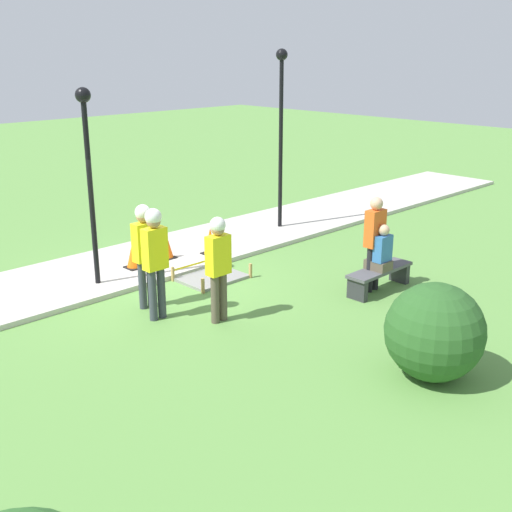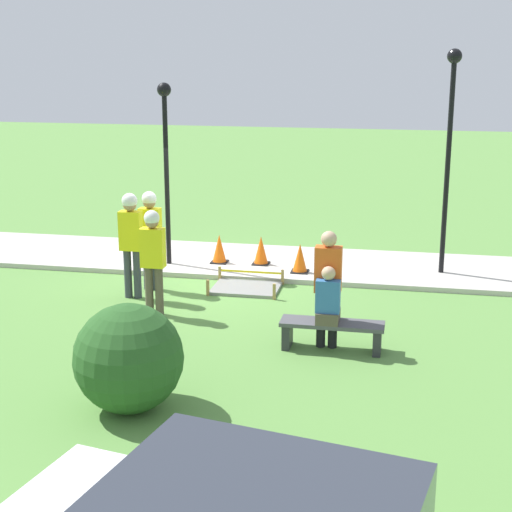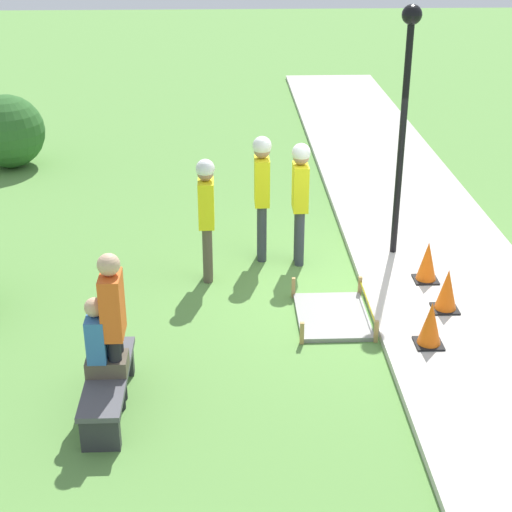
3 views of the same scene
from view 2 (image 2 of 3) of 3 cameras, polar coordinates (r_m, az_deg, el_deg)
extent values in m
plane|color=#5B8E42|center=(15.56, -3.44, -1.72)|extent=(60.00, 60.00, 0.00)
cube|color=#BCB7AD|center=(16.75, -2.34, -0.30)|extent=(28.00, 2.59, 0.10)
cube|color=gray|center=(14.86, -0.73, -2.37)|extent=(1.25, 0.94, 0.06)
cube|color=tan|center=(15.16, 1.94, -1.56)|extent=(0.05, 0.05, 0.30)
cube|color=tan|center=(15.40, -2.65, -1.30)|extent=(0.05, 0.05, 0.30)
cube|color=tan|center=(14.28, 1.33, -2.61)|extent=(0.05, 0.05, 0.30)
cube|color=tan|center=(14.53, -3.53, -2.32)|extent=(0.05, 0.05, 0.30)
cube|color=yellow|center=(15.25, -0.37, -1.16)|extent=(1.25, 0.00, 0.04)
cube|color=black|center=(15.71, 3.20, -1.12)|extent=(0.34, 0.34, 0.02)
cone|color=orange|center=(15.63, 3.21, -0.10)|extent=(0.29, 0.29, 0.56)
cube|color=black|center=(16.26, 0.36, -0.54)|extent=(0.34, 0.34, 0.02)
cone|color=orange|center=(16.18, 0.37, 0.47)|extent=(0.29, 0.29, 0.57)
cube|color=black|center=(16.39, -2.67, -0.42)|extent=(0.34, 0.34, 0.02)
cone|color=orange|center=(16.32, -2.68, 0.58)|extent=(0.29, 0.29, 0.57)
cube|color=#2D2D33|center=(11.97, 8.81, -6.11)|extent=(0.12, 0.40, 0.39)
cube|color=#2D2D33|center=(12.09, 2.29, -5.73)|extent=(0.12, 0.40, 0.39)
cube|color=#4C4C51|center=(11.93, 5.56, -4.93)|extent=(1.57, 0.44, 0.06)
cube|color=brown|center=(11.90, 5.26, -4.36)|extent=(0.34, 0.44, 0.18)
cube|color=#336BAD|center=(11.72, 5.25, -2.92)|extent=(0.36, 0.20, 0.50)
sphere|color=tan|center=(11.61, 5.30, -1.26)|extent=(0.21, 0.21, 0.21)
cylinder|color=#383D47|center=(14.45, -8.63, -1.31)|extent=(0.14, 0.14, 0.90)
cylinder|color=#383D47|center=(14.51, -9.30, -1.27)|extent=(0.14, 0.14, 0.90)
cube|color=yellow|center=(14.28, -9.10, 1.82)|extent=(0.40, 0.22, 0.71)
sphere|color=#A37A5B|center=(14.18, -9.18, 3.71)|extent=(0.24, 0.24, 0.24)
sphere|color=white|center=(14.17, -9.19, 3.98)|extent=(0.28, 0.28, 0.28)
cylinder|color=brown|center=(13.50, -7.05, -2.54)|extent=(0.14, 0.14, 0.85)
cylinder|color=brown|center=(13.56, -7.77, -2.49)|extent=(0.14, 0.14, 0.85)
cube|color=yellow|center=(13.32, -7.52, 0.60)|extent=(0.40, 0.22, 0.67)
sphere|color=#A37A5B|center=(13.22, -7.59, 2.49)|extent=(0.23, 0.23, 0.23)
sphere|color=white|center=(13.21, -7.60, 2.76)|extent=(0.26, 0.26, 0.26)
cylinder|color=#383D47|center=(14.91, -7.28, -0.81)|extent=(0.14, 0.14, 0.87)
cylinder|color=#383D47|center=(14.96, -7.93, -0.77)|extent=(0.14, 0.14, 0.87)
cube|color=yellow|center=(14.74, -7.71, 2.14)|extent=(0.40, 0.22, 0.69)
sphere|color=#A37A5B|center=(14.65, -7.77, 3.91)|extent=(0.24, 0.24, 0.24)
sphere|color=white|center=(14.63, -7.78, 4.16)|extent=(0.27, 0.27, 0.27)
cylinder|color=black|center=(12.02, 5.61, -4.64)|extent=(0.14, 0.14, 0.89)
cylinder|color=black|center=(12.04, 4.76, -4.59)|extent=(0.14, 0.14, 0.89)
cube|color=#E55B1E|center=(11.79, 5.27, -0.98)|extent=(0.40, 0.22, 0.70)
sphere|color=tan|center=(11.67, 5.33, 1.24)|extent=(0.24, 0.24, 0.24)
cylinder|color=black|center=(16.04, -6.51, 5.42)|extent=(0.10, 0.10, 3.45)
sphere|color=black|center=(15.84, -6.70, 11.93)|extent=(0.28, 0.28, 0.28)
cylinder|color=black|center=(15.68, 13.74, 6.06)|extent=(0.10, 0.10, 4.10)
sphere|color=black|center=(15.50, 14.25, 13.91)|extent=(0.28, 0.28, 0.28)
sphere|color=#285623|center=(10.01, -9.25, -7.35)|extent=(1.39, 1.39, 1.39)
camera|label=1|loc=(11.69, -56.73, 8.16)|focal=45.00mm
camera|label=3|loc=(13.92, 38.80, 14.60)|focal=55.00mm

